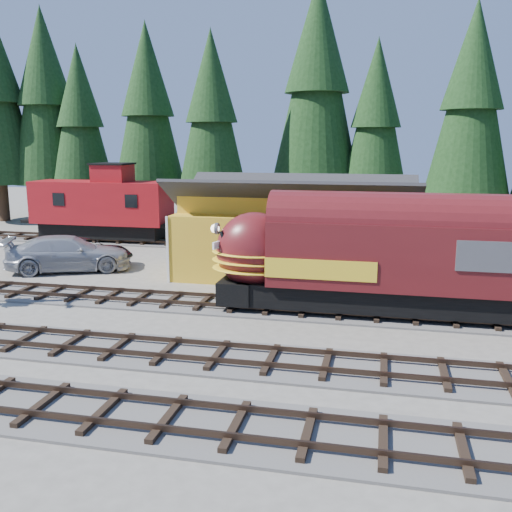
% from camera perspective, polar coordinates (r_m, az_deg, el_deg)
% --- Properties ---
extents(ground, '(120.00, 120.00, 0.00)m').
position_cam_1_polar(ground, '(20.95, -0.72, -8.40)').
color(ground, '#6B665B').
rests_on(ground, ground).
extents(track_spur, '(32.00, 3.20, 0.33)m').
position_cam_1_polar(track_spur, '(40.54, -8.63, 1.30)').
color(track_spur, '#4C4947').
rests_on(track_spur, ground).
extents(depot, '(12.80, 7.00, 5.30)m').
position_cam_1_polar(depot, '(30.31, 3.86, 3.55)').
color(depot, orange).
rests_on(depot, ground).
extents(conifer_backdrop, '(79.23, 22.76, 17.43)m').
position_cam_1_polar(conifer_backdrop, '(44.52, 11.57, 15.15)').
color(conifer_backdrop, black).
rests_on(conifer_backdrop, ground).
extents(locomotive, '(14.14, 2.81, 3.85)m').
position_cam_1_polar(locomotive, '(23.67, 11.73, -0.56)').
color(locomotive, black).
rests_on(locomotive, ground).
extents(caboose, '(9.92, 2.88, 5.16)m').
position_cam_1_polar(caboose, '(42.26, -15.13, 4.87)').
color(caboose, black).
rests_on(caboose, ground).
extents(pickup_truck_a, '(5.87, 2.76, 1.62)m').
position_cam_1_polar(pickup_truck_a, '(34.28, -17.01, 0.35)').
color(pickup_truck_a, black).
rests_on(pickup_truck_a, ground).
extents(pickup_truck_b, '(7.24, 5.24, 1.95)m').
position_cam_1_polar(pickup_truck_b, '(33.31, -18.22, 0.25)').
color(pickup_truck_b, '#A9ACB1').
rests_on(pickup_truck_b, ground).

